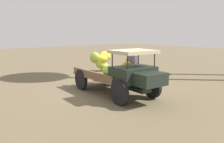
% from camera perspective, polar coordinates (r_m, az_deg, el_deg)
% --- Properties ---
extents(ground_plane, '(60.00, 60.00, 0.00)m').
position_cam_1_polar(ground_plane, '(10.21, -0.45, -4.84)').
color(ground_plane, brown).
extents(truck, '(4.54, 1.95, 1.90)m').
position_cam_1_polar(truck, '(9.37, 1.90, -0.35)').
color(truck, black).
rests_on(truck, ground).
extents(farmer, '(0.52, 0.48, 1.71)m').
position_cam_1_polar(farmer, '(11.30, 5.08, 1.56)').
color(farmer, '#BEB2AC').
rests_on(farmer, ground).
extents(wooden_crate, '(0.69, 0.62, 0.46)m').
position_cam_1_polar(wooden_crate, '(12.25, -1.47, -1.30)').
color(wooden_crate, brown).
rests_on(wooden_crate, ground).
extents(loose_banana_bunch, '(0.57, 0.67, 0.31)m').
position_cam_1_polar(loose_banana_bunch, '(11.46, 10.31, -2.59)').
color(loose_banana_bunch, yellow).
rests_on(loose_banana_bunch, ground).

